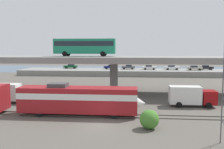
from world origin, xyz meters
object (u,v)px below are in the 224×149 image
at_px(parked_car_5, 111,67).
at_px(train_locomotive, 84,99).
at_px(transit_bus_on_overpass, 85,46).
at_px(parked_car_1, 172,67).
at_px(parked_car_0, 206,67).
at_px(parked_car_3, 71,66).
at_px(parked_car_2, 194,68).
at_px(service_truck_west, 10,93).
at_px(parked_car_6, 149,67).
at_px(parked_car_4, 128,67).
at_px(service_truck_east, 191,96).

bearing_deg(parked_car_5, train_locomotive, 91.85).
distance_m(transit_bus_on_overpass, parked_car_1, 41.08).
xyz_separation_m(parked_car_0, parked_car_1, (-11.09, -1.18, 0.00)).
height_order(parked_car_1, parked_car_3, same).
height_order(transit_bus_on_overpass, parked_car_0, transit_bus_on_overpass).
height_order(parked_car_2, parked_car_5, same).
relative_size(parked_car_1, parked_car_5, 1.02).
distance_m(service_truck_west, parked_car_0, 63.02).
relative_size(parked_car_2, parked_car_6, 1.06).
relative_size(parked_car_3, parked_car_4, 1.05).
bearing_deg(parked_car_0, service_truck_west, -132.69).
relative_size(train_locomotive, parked_car_3, 3.56).
distance_m(parked_car_5, parked_car_6, 12.82).
distance_m(train_locomotive, parked_car_3, 56.34).
bearing_deg(train_locomotive, parked_car_4, 85.44).
relative_size(service_truck_east, parked_car_6, 1.56).
bearing_deg(parked_car_3, parked_car_5, 174.65).
distance_m(train_locomotive, service_truck_west, 14.85).
relative_size(parked_car_3, parked_car_5, 1.03).
distance_m(parked_car_1, parked_car_6, 7.29).
bearing_deg(train_locomotive, parked_car_5, 91.85).
height_order(transit_bus_on_overpass, parked_car_5, transit_bus_on_overpass).
height_order(parked_car_1, parked_car_5, same).
height_order(parked_car_3, parked_car_5, same).
xyz_separation_m(service_truck_west, parked_car_4, (17.51, 46.11, 0.88)).
height_order(transit_bus_on_overpass, parked_car_4, transit_bus_on_overpass).
bearing_deg(parked_car_2, parked_car_6, 176.91).
relative_size(parked_car_3, parked_car_6, 1.06).
relative_size(transit_bus_on_overpass, parked_car_0, 2.79).
bearing_deg(parked_car_3, train_locomotive, 106.29).
relative_size(train_locomotive, service_truck_east, 2.41).
distance_m(service_truck_west, parked_car_6, 50.98).
height_order(service_truck_west, service_truck_east, same).
distance_m(parked_car_0, parked_car_1, 11.15).
bearing_deg(parked_car_2, train_locomotive, -116.53).
bearing_deg(parked_car_5, transit_bus_on_overpass, 87.42).
distance_m(service_truck_east, parked_car_6, 44.96).
relative_size(service_truck_west, parked_car_1, 1.49).
relative_size(train_locomotive, parked_car_0, 3.81).
bearing_deg(transit_bus_on_overpass, parked_car_2, 49.29).
xyz_separation_m(service_truck_east, parked_car_4, (-10.74, 46.11, 0.88)).
bearing_deg(parked_car_2, parked_car_1, 170.80).
bearing_deg(parked_car_4, service_truck_east, 103.11).
height_order(train_locomotive, parked_car_6, train_locomotive).
bearing_deg(parked_car_4, train_locomotive, 85.44).
relative_size(parked_car_2, parked_car_3, 1.01).
bearing_deg(parked_car_5, parked_car_0, -179.84).
distance_m(parked_car_3, parked_car_4, 20.05).
bearing_deg(parked_car_3, transit_bus_on_overpass, 108.82).
bearing_deg(parked_car_6, parked_car_3, 174.12).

